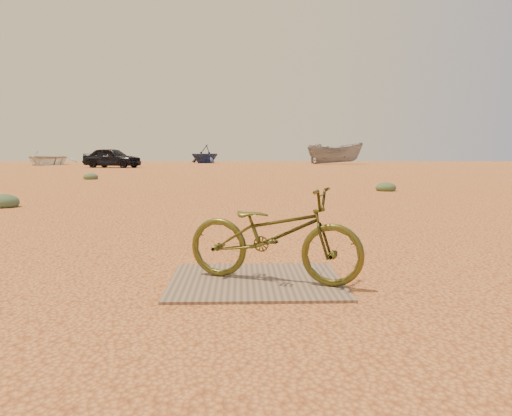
{
  "coord_description": "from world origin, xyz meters",
  "views": [
    {
      "loc": [
        -0.33,
        -3.97,
        1.05
      ],
      "look_at": [
        -0.2,
        0.0,
        0.61
      ],
      "focal_mm": 35.0,
      "sensor_mm": 36.0,
      "label": 1
    }
  ],
  "objects_px": {
    "bicycle": "(274,234)",
    "boat_mid_right": "(335,153)",
    "car": "(112,158)",
    "boat_far_left": "(205,154)",
    "plywood_board": "(256,281)",
    "boat_near_left": "(46,158)"
  },
  "relations": [
    {
      "from": "bicycle",
      "to": "boat_mid_right",
      "type": "bearing_deg",
      "value": 10.06
    },
    {
      "from": "bicycle",
      "to": "car",
      "type": "xyz_separation_m",
      "value": [
        -9.58,
        32.8,
        0.32
      ]
    },
    {
      "from": "bicycle",
      "to": "boat_far_left",
      "type": "xyz_separation_m",
      "value": [
        -3.96,
        48.9,
        0.58
      ]
    },
    {
      "from": "plywood_board",
      "to": "boat_near_left",
      "type": "xyz_separation_m",
      "value": [
        -17.58,
        41.69,
        0.61
      ]
    },
    {
      "from": "car",
      "to": "plywood_board",
      "type": "bearing_deg",
      "value": -144.73
    },
    {
      "from": "car",
      "to": "boat_mid_right",
      "type": "xyz_separation_m",
      "value": [
        18.47,
        11.31,
        0.31
      ]
    },
    {
      "from": "car",
      "to": "boat_near_left",
      "type": "height_order",
      "value": "car"
    },
    {
      "from": "bicycle",
      "to": "plywood_board",
      "type": "bearing_deg",
      "value": 97.4
    },
    {
      "from": "plywood_board",
      "to": "boat_mid_right",
      "type": "bearing_deg",
      "value": 78.42
    },
    {
      "from": "boat_near_left",
      "to": "boat_far_left",
      "type": "height_order",
      "value": "boat_far_left"
    },
    {
      "from": "boat_near_left",
      "to": "boat_far_left",
      "type": "distance_m",
      "value": 15.53
    },
    {
      "from": "boat_far_left",
      "to": "boat_mid_right",
      "type": "bearing_deg",
      "value": 21.83
    },
    {
      "from": "car",
      "to": "boat_mid_right",
      "type": "bearing_deg",
      "value": -39.33
    },
    {
      "from": "car",
      "to": "boat_near_left",
      "type": "relative_size",
      "value": 0.71
    },
    {
      "from": "car",
      "to": "boat_near_left",
      "type": "distance_m",
      "value": 12.08
    },
    {
      "from": "car",
      "to": "boat_far_left",
      "type": "bearing_deg",
      "value": -0.04
    },
    {
      "from": "bicycle",
      "to": "car",
      "type": "height_order",
      "value": "car"
    },
    {
      "from": "bicycle",
      "to": "boat_near_left",
      "type": "relative_size",
      "value": 0.24
    },
    {
      "from": "boat_near_left",
      "to": "car",
      "type": "bearing_deg",
      "value": -48.49
    },
    {
      "from": "plywood_board",
      "to": "bicycle",
      "type": "distance_m",
      "value": 0.42
    },
    {
      "from": "car",
      "to": "boat_far_left",
      "type": "distance_m",
      "value": 17.06
    },
    {
      "from": "plywood_board",
      "to": "boat_near_left",
      "type": "relative_size",
      "value": 0.23
    }
  ]
}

